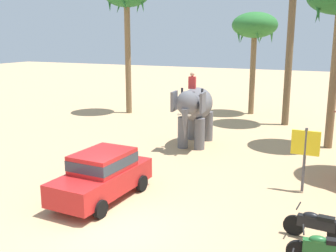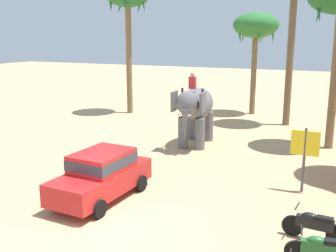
{
  "view_description": "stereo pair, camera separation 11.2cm",
  "coord_description": "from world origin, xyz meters",
  "px_view_note": "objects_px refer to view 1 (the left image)",
  "views": [
    {
      "loc": [
        6.18,
        -9.48,
        5.61
      ],
      "look_at": [
        -1.25,
        6.77,
        1.6
      ],
      "focal_mm": 43.01,
      "sensor_mm": 36.0,
      "label": 1
    },
    {
      "loc": [
        6.28,
        -9.43,
        5.61
      ],
      "look_at": [
        -1.25,
        6.77,
        1.6
      ],
      "focal_mm": 43.01,
      "sensor_mm": 36.0,
      "label": 2
    }
  ],
  "objects_px": {
    "motorcycle_fourth_in_row": "(316,225)",
    "palm_tree_far_back": "(255,28)",
    "motorcycle_mid_row": "(324,249)",
    "signboard_yellow": "(305,147)",
    "car_sedan_foreground": "(102,174)",
    "elephant_with_mahout": "(195,108)"
  },
  "relations": [
    {
      "from": "motorcycle_mid_row",
      "to": "signboard_yellow",
      "type": "xyz_separation_m",
      "value": [
        -1.06,
        4.97,
        1.22
      ]
    },
    {
      "from": "motorcycle_fourth_in_row",
      "to": "palm_tree_far_back",
      "type": "bearing_deg",
      "value": 108.57
    },
    {
      "from": "palm_tree_far_back",
      "to": "signboard_yellow",
      "type": "distance_m",
      "value": 15.88
    },
    {
      "from": "elephant_with_mahout",
      "to": "signboard_yellow",
      "type": "bearing_deg",
      "value": -36.47
    },
    {
      "from": "elephant_with_mahout",
      "to": "signboard_yellow",
      "type": "relative_size",
      "value": 1.65
    },
    {
      "from": "signboard_yellow",
      "to": "motorcycle_fourth_in_row",
      "type": "bearing_deg",
      "value": -78.17
    },
    {
      "from": "signboard_yellow",
      "to": "elephant_with_mahout",
      "type": "bearing_deg",
      "value": 143.53
    },
    {
      "from": "motorcycle_mid_row",
      "to": "motorcycle_fourth_in_row",
      "type": "xyz_separation_m",
      "value": [
        -0.29,
        1.32,
        0.0
      ]
    },
    {
      "from": "motorcycle_mid_row",
      "to": "palm_tree_far_back",
      "type": "height_order",
      "value": "palm_tree_far_back"
    },
    {
      "from": "motorcycle_fourth_in_row",
      "to": "signboard_yellow",
      "type": "relative_size",
      "value": 0.75
    },
    {
      "from": "motorcycle_mid_row",
      "to": "palm_tree_far_back",
      "type": "bearing_deg",
      "value": 108.16
    },
    {
      "from": "car_sedan_foreground",
      "to": "motorcycle_fourth_in_row",
      "type": "relative_size",
      "value": 2.31
    },
    {
      "from": "car_sedan_foreground",
      "to": "signboard_yellow",
      "type": "bearing_deg",
      "value": 30.01
    },
    {
      "from": "elephant_with_mahout",
      "to": "motorcycle_fourth_in_row",
      "type": "xyz_separation_m",
      "value": [
        6.69,
        -8.02,
        -1.53
      ]
    },
    {
      "from": "motorcycle_fourth_in_row",
      "to": "palm_tree_far_back",
      "type": "xyz_separation_m",
      "value": [
        -6.03,
        17.94,
        5.71
      ]
    },
    {
      "from": "motorcycle_fourth_in_row",
      "to": "signboard_yellow",
      "type": "xyz_separation_m",
      "value": [
        -0.76,
        3.64,
        1.22
      ]
    },
    {
      "from": "motorcycle_fourth_in_row",
      "to": "palm_tree_far_back",
      "type": "height_order",
      "value": "palm_tree_far_back"
    },
    {
      "from": "elephant_with_mahout",
      "to": "motorcycle_mid_row",
      "type": "bearing_deg",
      "value": -53.25
    },
    {
      "from": "elephant_with_mahout",
      "to": "motorcycle_fourth_in_row",
      "type": "bearing_deg",
      "value": -50.19
    },
    {
      "from": "car_sedan_foreground",
      "to": "palm_tree_far_back",
      "type": "height_order",
      "value": "palm_tree_far_back"
    },
    {
      "from": "motorcycle_mid_row",
      "to": "motorcycle_fourth_in_row",
      "type": "distance_m",
      "value": 1.36
    },
    {
      "from": "palm_tree_far_back",
      "to": "signboard_yellow",
      "type": "xyz_separation_m",
      "value": [
        5.26,
        -14.29,
        -4.49
      ]
    }
  ]
}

